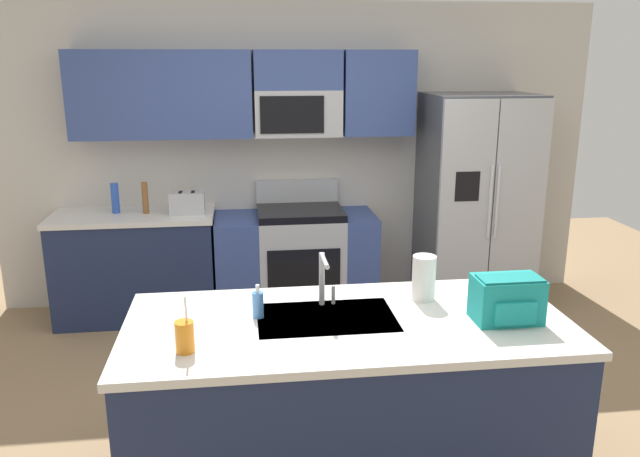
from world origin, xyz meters
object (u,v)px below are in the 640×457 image
(soap_dispenser, at_px, (258,304))
(paper_towel_roll, at_px, (424,278))
(range_oven, at_px, (296,260))
(pepper_mill, at_px, (145,198))
(bottle_blue, at_px, (115,198))
(sink_faucet, at_px, (324,276))
(drink_cup_orange, at_px, (185,336))
(backpack, at_px, (507,298))
(refrigerator, at_px, (476,203))
(toaster, at_px, (187,203))

(soap_dispenser, bearing_deg, paper_towel_roll, 8.43)
(range_oven, bearing_deg, pepper_mill, -179.88)
(bottle_blue, height_order, soap_dispenser, bottle_blue)
(sink_faucet, xyz_separation_m, drink_cup_orange, (-0.67, -0.44, -0.10))
(soap_dispenser, relative_size, backpack, 0.53)
(refrigerator, xyz_separation_m, soap_dispenser, (-1.95, -2.20, 0.04))
(refrigerator, bearing_deg, bottle_blue, 177.79)
(bottle_blue, xyz_separation_m, sink_faucet, (1.43, -2.22, 0.04))
(drink_cup_orange, relative_size, backpack, 0.82)
(sink_faucet, distance_m, drink_cup_orange, 0.80)
(toaster, relative_size, paper_towel_roll, 1.17)
(toaster, relative_size, soap_dispenser, 1.65)
(range_oven, distance_m, drink_cup_orange, 2.76)
(range_oven, xyz_separation_m, backpack, (0.81, -2.47, 0.57))
(backpack, bearing_deg, soap_dispenser, 170.62)
(range_oven, relative_size, pepper_mill, 5.26)
(pepper_mill, bearing_deg, bottle_blue, 169.04)
(refrigerator, height_order, sink_faucet, refrigerator)
(sink_faucet, distance_m, soap_dispenser, 0.37)
(sink_faucet, relative_size, paper_towel_roll, 1.17)
(refrigerator, distance_m, pepper_mill, 2.80)
(backpack, bearing_deg, bottle_blue, 132.29)
(refrigerator, height_order, soap_dispenser, refrigerator)
(range_oven, distance_m, refrigerator, 1.64)
(bottle_blue, height_order, sink_faucet, sink_faucet)
(range_oven, distance_m, soap_dispenser, 2.36)
(range_oven, relative_size, bottle_blue, 5.49)
(bottle_blue, height_order, paper_towel_roll, bottle_blue)
(sink_faucet, height_order, drink_cup_orange, sink_faucet)
(toaster, xyz_separation_m, paper_towel_roll, (1.38, -2.09, 0.03))
(pepper_mill, xyz_separation_m, backpack, (2.04, -2.47, -0.01))
(pepper_mill, distance_m, sink_faucet, 2.47)
(drink_cup_orange, bearing_deg, paper_towel_roll, 21.30)
(refrigerator, height_order, backpack, refrigerator)
(bottle_blue, bearing_deg, refrigerator, -2.21)
(pepper_mill, bearing_deg, drink_cup_orange, -78.80)
(refrigerator, relative_size, paper_towel_roll, 7.71)
(bottle_blue, relative_size, drink_cup_orange, 0.95)
(drink_cup_orange, height_order, backpack, drink_cup_orange)
(backpack, bearing_deg, paper_towel_roll, 134.32)
(refrigerator, bearing_deg, backpack, -107.47)
(refrigerator, bearing_deg, toaster, 179.55)
(bottle_blue, distance_m, sink_faucet, 2.64)
(range_oven, distance_m, backpack, 2.66)
(range_oven, relative_size, toaster, 4.86)
(range_oven, height_order, soap_dispenser, range_oven)
(toaster, xyz_separation_m, drink_cup_orange, (0.18, -2.56, -0.02))
(toaster, xyz_separation_m, bottle_blue, (-0.59, 0.10, 0.03))
(soap_dispenser, height_order, paper_towel_roll, paper_towel_roll)
(bottle_blue, bearing_deg, sink_faucet, -57.18)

